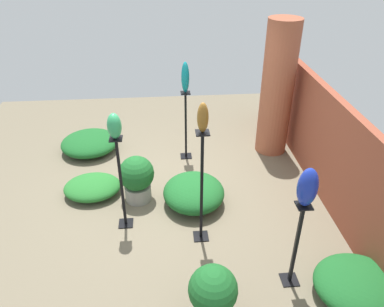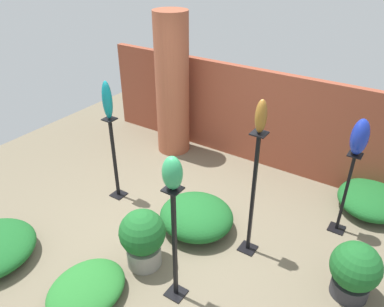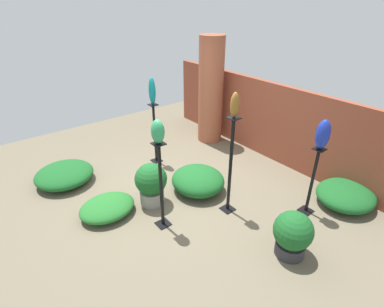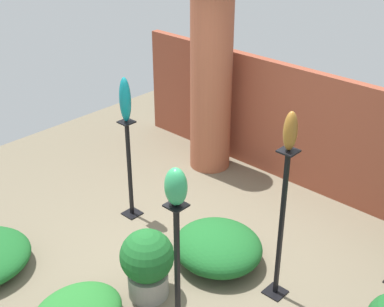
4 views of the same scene
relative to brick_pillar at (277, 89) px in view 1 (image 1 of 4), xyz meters
The scene contains 17 objects.
ground_plane 2.51m from the brick_pillar, 55.04° to the right, with size 8.00×8.00×0.00m, color #6B604C.
brick_wall_back 1.40m from the brick_pillar, 18.83° to the left, with size 5.60×0.12×1.58m, color brown.
brick_pillar is the anchor object (origin of this frame).
pedestal_jade 3.23m from the brick_pillar, 53.80° to the right, with size 0.20×0.20×1.38m.
pedestal_teal 1.72m from the brick_pillar, 84.97° to the right, with size 0.20×0.20×1.24m.
pedestal_bronze 2.75m from the brick_pillar, 34.75° to the right, with size 0.20×0.20×1.60m.
pedestal_cobalt 3.17m from the brick_pillar, 10.76° to the right, with size 0.20×0.20×1.14m.
art_vase_jade 3.21m from the brick_pillar, 53.80° to the right, with size 0.19×0.17×0.33m, color #2D9356.
art_vase_teal 1.63m from the brick_pillar, 84.97° to the right, with size 0.13×0.13×0.52m, color #0F727A.
art_vase_bronze 2.78m from the brick_pillar, 34.75° to the right, with size 0.12×0.13×0.36m, color brown.
art_vase_cobalt 3.10m from the brick_pillar, 10.76° to the right, with size 0.20×0.21×0.45m, color #192D9E.
potted_plant_walkway_edge 2.86m from the brick_pillar, 61.36° to the right, with size 0.53×0.53×0.73m.
potted_plant_mid_right 3.85m from the brick_pillar, 24.40° to the right, with size 0.52×0.52×0.66m.
foliage_bed_east 2.39m from the brick_pillar, 46.47° to the right, with size 0.96×0.91×0.40m, color #195923.
foliage_bed_west 3.49m from the brick_pillar, 70.12° to the right, with size 0.73×0.87×0.25m, color #236B28.
foliage_bed_center 3.47m from the brick_pillar, ahead, with size 0.91×0.98×0.34m, color #195923.
foliage_bed_rear 3.52m from the brick_pillar, 93.82° to the right, with size 1.02×1.04×0.32m, color #195923.
Camera 1 is at (4.68, -0.17, 3.58)m, focal length 35.00 mm.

